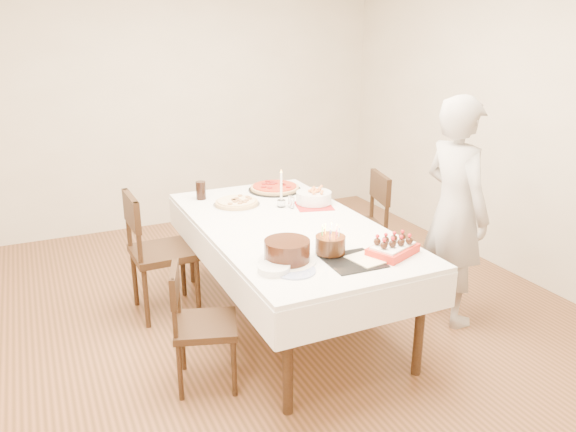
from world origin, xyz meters
name	(u,v)px	position (x,y,z in m)	size (l,w,h in m)	color
floor	(273,322)	(0.00, 0.00, 0.00)	(5.00, 5.00, 0.00)	#4F331B
wall_back	(176,98)	(0.00, 2.50, 1.35)	(4.50, 0.04, 2.70)	beige
wall_right	(525,117)	(2.25, 0.00, 1.35)	(0.04, 5.00, 2.70)	beige
dining_table	(288,274)	(0.11, -0.02, 0.38)	(1.14, 2.14, 0.75)	white
chair_right_savory	(356,228)	(0.92, 0.39, 0.46)	(0.47, 0.47, 0.93)	black
chair_left_savory	(163,252)	(-0.66, 0.51, 0.47)	(0.49, 0.49, 0.95)	black
chair_left_dessert	(206,326)	(-0.65, -0.50, 0.39)	(0.39, 0.39, 0.77)	black
person	(455,212)	(1.20, -0.45, 0.82)	(0.60, 0.39, 1.63)	#A9A39F
pizza_white	(237,203)	(-0.07, 0.53, 0.77)	(0.36, 0.36, 0.04)	beige
pizza_pepperoni	(275,188)	(0.36, 0.79, 0.77)	(0.44, 0.44, 0.04)	red
red_placemat	(314,206)	(0.46, 0.27, 0.75)	(0.27, 0.27, 0.01)	#B21E1E
pasta_bowl	(314,197)	(0.49, 0.33, 0.80)	(0.27, 0.27, 0.09)	white
taper_candle	(281,188)	(0.23, 0.36, 0.90)	(0.06, 0.06, 0.29)	white
shaker_pair	(292,203)	(0.29, 0.29, 0.79)	(0.08, 0.08, 0.09)	white
cola_glass	(201,190)	(-0.26, 0.81, 0.82)	(0.08, 0.08, 0.14)	black
layer_cake	(287,251)	(-0.17, -0.61, 0.82)	(0.34, 0.34, 0.13)	black
cake_board	(353,262)	(0.17, -0.77, 0.75)	(0.31, 0.31, 0.01)	black
birthday_cake	(330,239)	(0.11, -0.61, 0.85)	(0.18, 0.18, 0.17)	#391D0F
strawberry_box	(393,248)	(0.45, -0.78, 0.79)	(0.30, 0.20, 0.08)	red
box_lid	(375,258)	(0.32, -0.78, 0.75)	(0.31, 0.21, 0.03)	beige
plate_stack	(274,268)	(-0.30, -0.71, 0.77)	(0.18, 0.18, 0.04)	white
china_plate	(295,271)	(-0.19, -0.75, 0.75)	(0.24, 0.24, 0.01)	white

